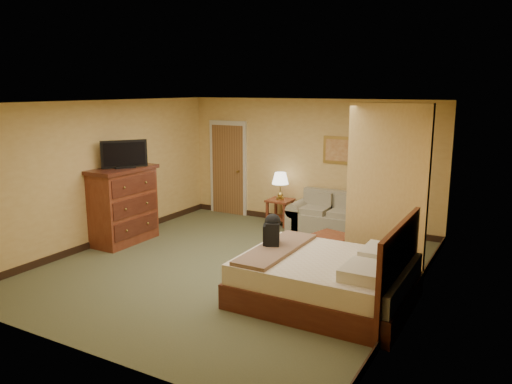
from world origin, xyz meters
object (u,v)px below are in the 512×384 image
Objects in this scene: loveseat at (331,220)px; coffee_table at (331,242)px; dresser at (123,205)px; bed at (329,279)px.

loveseat is 1.50m from coffee_table.
loveseat is 1.15× the size of dresser.
bed reaches higher than coffee_table.
dresser is at bearing -164.90° from coffee_table.
bed is (1.15, -3.07, 0.06)m from loveseat.
dresser is (-3.14, -2.39, 0.44)m from loveseat.
loveseat is at bearing 110.45° from bed.
coffee_table is 0.54× the size of dresser.
bed is (4.29, -0.68, -0.38)m from dresser.
coffee_table is 3.83m from dresser.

